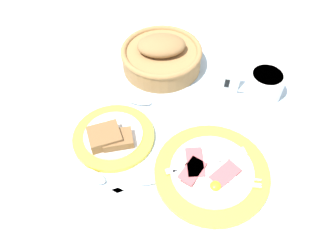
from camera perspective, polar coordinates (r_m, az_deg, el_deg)
name	(u,v)px	position (r m, az deg, el deg)	size (l,w,h in m)	color
ground_plane	(181,174)	(0.72, 2.28, -8.29)	(3.00, 3.00, 0.00)	#A3BCD1
breakfast_plate	(211,172)	(0.72, 7.51, -7.97)	(0.25, 0.25, 0.03)	yellow
bread_plate	(112,137)	(0.77, -9.64, -1.86)	(0.19, 0.19, 0.04)	yellow
sugar_cup	(265,84)	(0.87, 16.56, 7.05)	(0.09, 0.09, 0.07)	white
bread_basket	(162,55)	(0.92, -1.13, 12.19)	(0.22, 0.22, 0.09)	olive
number_card	(227,81)	(0.86, 10.28, 7.78)	(0.06, 0.05, 0.07)	white
teaspoon_by_saucer	(142,182)	(0.71, -4.63, -9.72)	(0.17, 0.12, 0.01)	silver
teaspoon_near_cup	(102,181)	(0.72, -11.39, -9.43)	(0.19, 0.07, 0.01)	silver
teaspoon_stray	(148,103)	(0.84, -3.48, 4.01)	(0.19, 0.03, 0.01)	silver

